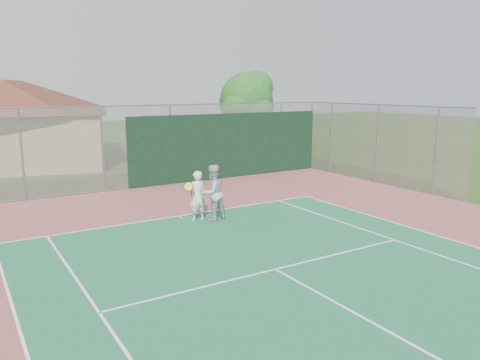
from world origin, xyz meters
The scene contains 5 objects.
back_fence centered at (2.11, 16.98, 1.67)m, with size 20.08×0.11×3.53m.
side_fence_right centered at (10.00, 12.50, 1.75)m, with size 0.08×9.00×3.50m.
tree centered at (9.18, 21.94, 3.44)m, with size 3.76×3.56×5.24m.
player_white_front centered at (0.31, 11.09, 0.82)m, with size 0.95×0.71×1.61m.
player_grey_back centered at (0.76, 10.87, 0.90)m, with size 1.01×0.87×1.80m.
Camera 1 is at (-6.15, -1.98, 4.19)m, focal length 35.00 mm.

